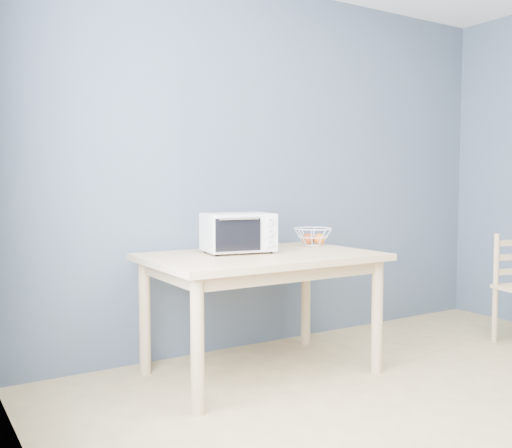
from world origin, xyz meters
TOP-DOWN VIEW (x-y plane):
  - dining_table at (-0.55, 1.67)m, footprint 1.40×0.90m
  - toaster_oven at (-0.67, 1.78)m, footprint 0.46×0.35m
  - fruit_basket at (0.00, 1.88)m, footprint 0.28×0.28m

SIDE VIEW (x-z plane):
  - dining_table at x=-0.55m, z-range 0.27..1.02m
  - fruit_basket at x=0.00m, z-range 0.75..0.87m
  - toaster_oven at x=-0.67m, z-range 0.76..1.00m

